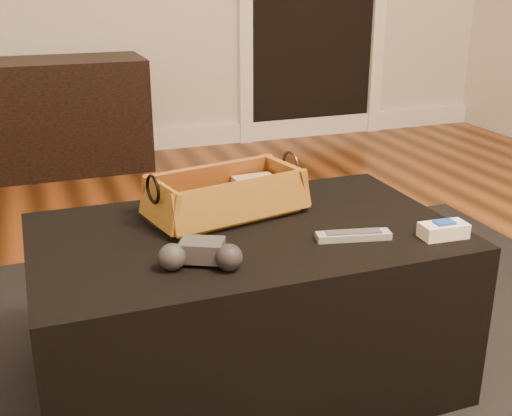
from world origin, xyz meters
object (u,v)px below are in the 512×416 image
object	(u,v)px
cream_gadget	(443,230)
media_cabinet	(0,120)
wicker_basket	(226,197)
silver_remote	(353,235)
game_controller	(201,254)
tv_remote	(222,209)
ottoman	(246,307)

from	to	relation	value
cream_gadget	media_cabinet	bearing A→B (deg)	112.81
media_cabinet	wicker_basket	bearing A→B (deg)	-74.51
wicker_basket	silver_remote	xyz separation A→B (m)	(0.23, -0.25, -0.04)
game_controller	silver_remote	xyz separation A→B (m)	(0.37, 0.02, -0.02)
wicker_basket	cream_gadget	size ratio (longest dim) A/B	3.81
media_cabinet	cream_gadget	size ratio (longest dim) A/B	13.35
tv_remote	cream_gadget	world-z (taller)	cream_gadget
ottoman	game_controller	xyz separation A→B (m)	(-0.15, -0.16, 0.24)
wicker_basket	silver_remote	world-z (taller)	wicker_basket
tv_remote	game_controller	distance (m)	0.28
media_cabinet	cream_gadget	world-z (taller)	media_cabinet
cream_gadget	ottoman	bearing A→B (deg)	154.19
wicker_basket	cream_gadget	xyz separation A→B (m)	(0.43, -0.31, -0.03)
tv_remote	media_cabinet	bearing A→B (deg)	86.97
tv_remote	cream_gadget	distance (m)	0.53
media_cabinet	cream_gadget	bearing A→B (deg)	-67.19
media_cabinet	silver_remote	bearing A→B (deg)	-70.96
media_cabinet	tv_remote	xyz separation A→B (m)	(0.55, -2.07, 0.16)
tv_remote	cream_gadget	bearing A→B (deg)	-51.67
ottoman	game_controller	bearing A→B (deg)	-133.57
wicker_basket	game_controller	xyz separation A→B (m)	(-0.14, -0.27, -0.02)
tv_remote	ottoman	bearing A→B (deg)	-91.96
game_controller	cream_gadget	xyz separation A→B (m)	(0.57, -0.04, -0.01)
game_controller	cream_gadget	distance (m)	0.57
cream_gadget	game_controller	bearing A→B (deg)	175.99
wicker_basket	cream_gadget	world-z (taller)	wicker_basket
media_cabinet	wicker_basket	distance (m)	2.14
media_cabinet	tv_remote	world-z (taller)	media_cabinet
media_cabinet	tv_remote	distance (m)	2.15
silver_remote	cream_gadget	xyz separation A→B (m)	(0.20, -0.06, 0.01)
silver_remote	cream_gadget	distance (m)	0.21
silver_remote	wicker_basket	bearing A→B (deg)	131.93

